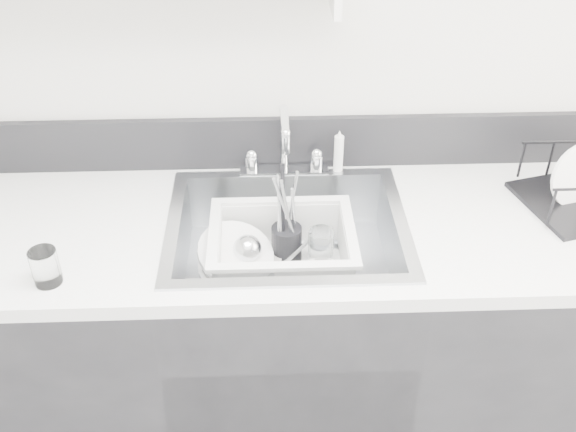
{
  "coord_description": "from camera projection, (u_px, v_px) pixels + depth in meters",
  "views": [
    {
      "loc": [
        -0.05,
        -0.26,
        1.98
      ],
      "look_at": [
        0.0,
        1.14,
        0.98
      ],
      "focal_mm": 42.0,
      "sensor_mm": 36.0,
      "label": 1
    }
  ],
  "objects": [
    {
      "name": "tumbler_counter",
      "position": [
        45.0,
        267.0,
        1.58
      ],
      "size": [
        0.08,
        0.08,
        0.09
      ],
      "primitive_type": "cylinder",
      "rotation": [
        0.0,
        0.0,
        -0.26
      ],
      "color": "white",
      "rests_on": "counter_run"
    },
    {
      "name": "counter_run",
      "position": [
        287.0,
        345.0,
        2.06
      ],
      "size": [
        3.2,
        0.62,
        0.92
      ],
      "color": "black",
      "rests_on": "ground"
    },
    {
      "name": "ladle",
      "position": [
        273.0,
        263.0,
        1.83
      ],
      "size": [
        0.32,
        0.24,
        0.09
      ],
      "primitive_type": null,
      "rotation": [
        0.0,
        0.0,
        -0.49
      ],
      "color": "silver",
      "rests_on": "wash_tub"
    },
    {
      "name": "utensil_cup",
      "position": [
        286.0,
        241.0,
        1.88
      ],
      "size": [
        0.09,
        0.09,
        0.29
      ],
      "rotation": [
        0.0,
        0.0,
        -0.05
      ],
      "color": "black",
      "rests_on": "wash_tub"
    },
    {
      "name": "backsplash",
      "position": [
        284.0,
        142.0,
        1.99
      ],
      "size": [
        3.2,
        0.02,
        0.16
      ],
      "primitive_type": "cube",
      "color": "black",
      "rests_on": "counter_run"
    },
    {
      "name": "side_sprayer",
      "position": [
        339.0,
        152.0,
        1.97
      ],
      "size": [
        0.03,
        0.03,
        0.14
      ],
      "primitive_type": "cylinder",
      "color": "silver",
      "rests_on": "counter_run"
    },
    {
      "name": "sink",
      "position": [
        287.0,
        250.0,
        1.85
      ],
      "size": [
        0.64,
        0.52,
        0.2
      ],
      "primitive_type": null,
      "color": "silver",
      "rests_on": "counter_run"
    },
    {
      "name": "room_shell",
      "position": [
        316.0,
        84.0,
        0.7
      ],
      "size": [
        3.5,
        3.0,
        2.6
      ],
      "color": "silver",
      "rests_on": "ground"
    },
    {
      "name": "faucet",
      "position": [
        284.0,
        157.0,
        1.96
      ],
      "size": [
        0.26,
        0.18,
        0.23
      ],
      "color": "silver",
      "rests_on": "counter_run"
    },
    {
      "name": "tumbler_in_tub",
      "position": [
        321.0,
        247.0,
        1.88
      ],
      "size": [
        0.08,
        0.08,
        0.1
      ],
      "primitive_type": "cylinder",
      "rotation": [
        0.0,
        0.0,
        0.14
      ],
      "color": "white",
      "rests_on": "wash_tub"
    },
    {
      "name": "plate_stack",
      "position": [
        239.0,
        261.0,
        1.86
      ],
      "size": [
        0.26,
        0.25,
        0.1
      ],
      "rotation": [
        0.0,
        0.0,
        0.41
      ],
      "color": "white",
      "rests_on": "wash_tub"
    },
    {
      "name": "wash_tub",
      "position": [
        282.0,
        252.0,
        1.84
      ],
      "size": [
        0.49,
        0.45,
        0.15
      ],
      "primitive_type": null,
      "rotation": [
        0.0,
        0.0,
        -0.43
      ],
      "color": "silver",
      "rests_on": "sink"
    },
    {
      "name": "bowl_small",
      "position": [
        322.0,
        274.0,
        1.83
      ],
      "size": [
        0.14,
        0.14,
        0.03
      ],
      "primitive_type": "imported",
      "rotation": [
        0.0,
        0.0,
        0.36
      ],
      "color": "white",
      "rests_on": "wash_tub"
    }
  ]
}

